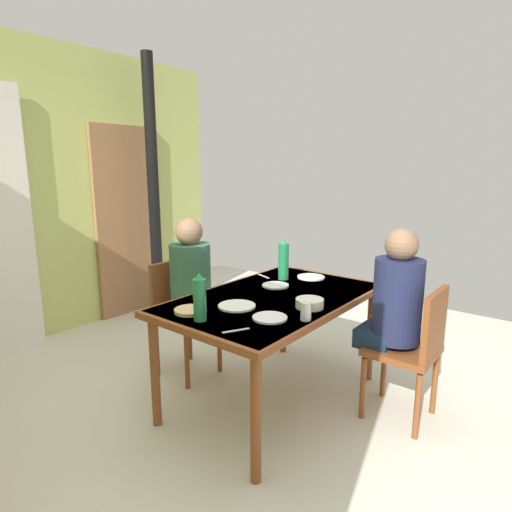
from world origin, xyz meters
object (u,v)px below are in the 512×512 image
water_bottle_green_far (200,298)px  serving_bowl_center (310,303)px  chair_far_diner (181,310)px  person_near_diner (395,298)px  person_far_diner (192,277)px  dining_table (274,306)px  water_bottle_green_near (284,260)px  chair_near_diner (414,346)px

water_bottle_green_far → serving_bowl_center: water_bottle_green_far is taller
chair_far_diner → serving_bowl_center: size_ratio=5.12×
person_near_diner → person_far_diner: size_ratio=1.00×
dining_table → water_bottle_green_near: bearing=26.7°
chair_far_diner → water_bottle_green_far: (-0.52, -0.76, 0.38)m
dining_table → chair_far_diner: bearing=96.7°
person_far_diner → serving_bowl_center: 0.99m
person_far_diner → water_bottle_green_near: 0.69m
chair_far_diner → person_near_diner: (0.45, -1.50, 0.28)m
person_near_diner → water_bottle_green_near: bearing=87.6°
person_far_diner → serving_bowl_center: bearing=92.5°
chair_near_diner → water_bottle_green_far: size_ratio=3.20×
chair_near_diner → person_far_diner: bearing=106.6°
chair_far_diner → person_far_diner: bearing=90.0°
chair_near_diner → chair_far_diner: same height
dining_table → person_far_diner: 0.69m
chair_near_diner → water_bottle_green_far: water_bottle_green_far is taller
person_far_diner → serving_bowl_center: (0.04, -0.99, -0.01)m
water_bottle_green_near → water_bottle_green_far: size_ratio=1.14×
dining_table → water_bottle_green_far: (-0.62, 0.05, 0.20)m
chair_far_diner → serving_bowl_center: 1.16m
chair_near_diner → chair_far_diner: (-0.45, 1.63, 0.00)m
person_near_diner → water_bottle_green_far: size_ratio=2.83×
person_near_diner → person_far_diner: same height
water_bottle_green_far → water_bottle_green_near: bearing=8.0°
water_bottle_green_near → chair_far_diner: bearing=127.9°
chair_near_diner → chair_far_diner: bearing=105.3°
dining_table → chair_near_diner: size_ratio=1.73×
chair_far_diner → serving_bowl_center: (0.04, -1.12, 0.28)m
person_near_diner → chair_far_diner: bearing=106.6°
water_bottle_green_near → water_bottle_green_far: 1.01m
chair_far_diner → water_bottle_green_near: 0.88m
chair_near_diner → water_bottle_green_near: 1.09m
chair_near_diner → person_near_diner: (-0.00, 0.14, 0.28)m
water_bottle_green_near → serving_bowl_center: size_ratio=1.82×
person_near_diner → water_bottle_green_far: 1.22m
dining_table → serving_bowl_center: serving_bowl_center is taller
dining_table → serving_bowl_center: bearing=-99.8°
dining_table → chair_near_diner: (0.35, -0.82, -0.18)m
person_far_diner → serving_bowl_center: person_far_diner is taller
water_bottle_green_near → dining_table: bearing=-153.3°
person_far_diner → water_bottle_green_near: (0.48, -0.49, 0.11)m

